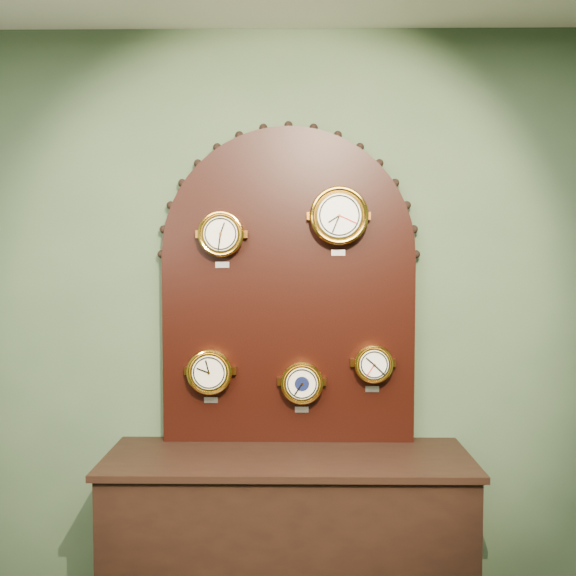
{
  "coord_description": "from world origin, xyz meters",
  "views": [
    {
      "loc": [
        0.03,
        -0.47,
        1.73
      ],
      "look_at": [
        0.0,
        2.25,
        1.58
      ],
      "focal_mm": 38.22,
      "sensor_mm": 36.0,
      "label": 1
    }
  ],
  "objects_px": {
    "arabic_clock": "(339,216)",
    "tide_clock": "(373,363)",
    "roman_clock": "(221,234)",
    "hygrometer": "(210,371)",
    "shop_counter": "(288,548)",
    "barometer": "(302,382)",
    "display_board": "(288,276)"
  },
  "relations": [
    {
      "from": "arabic_clock",
      "to": "tide_clock",
      "type": "height_order",
      "value": "arabic_clock"
    },
    {
      "from": "roman_clock",
      "to": "hygrometer",
      "type": "height_order",
      "value": "roman_clock"
    },
    {
      "from": "hygrometer",
      "to": "tide_clock",
      "type": "relative_size",
      "value": 1.14
    },
    {
      "from": "arabic_clock",
      "to": "hygrometer",
      "type": "distance_m",
      "value": 0.95
    },
    {
      "from": "shop_counter",
      "to": "roman_clock",
      "type": "relative_size",
      "value": 6.06
    },
    {
      "from": "hygrometer",
      "to": "roman_clock",
      "type": "bearing_deg",
      "value": 0.05
    },
    {
      "from": "shop_counter",
      "to": "barometer",
      "type": "bearing_deg",
      "value": 67.49
    },
    {
      "from": "shop_counter",
      "to": "arabic_clock",
      "type": "relative_size",
      "value": 5.0
    },
    {
      "from": "roman_clock",
      "to": "barometer",
      "type": "relative_size",
      "value": 1.05
    },
    {
      "from": "hygrometer",
      "to": "display_board",
      "type": "bearing_deg",
      "value": 10.16
    },
    {
      "from": "barometer",
      "to": "hygrometer",
      "type": "bearing_deg",
      "value": -179.97
    },
    {
      "from": "tide_clock",
      "to": "barometer",
      "type": "bearing_deg",
      "value": -179.88
    },
    {
      "from": "display_board",
      "to": "hygrometer",
      "type": "height_order",
      "value": "display_board"
    },
    {
      "from": "display_board",
      "to": "arabic_clock",
      "type": "relative_size",
      "value": 4.78
    },
    {
      "from": "display_board",
      "to": "roman_clock",
      "type": "distance_m",
      "value": 0.38
    },
    {
      "from": "hygrometer",
      "to": "barometer",
      "type": "bearing_deg",
      "value": 0.03
    },
    {
      "from": "shop_counter",
      "to": "hygrometer",
      "type": "relative_size",
      "value": 6.02
    },
    {
      "from": "arabic_clock",
      "to": "shop_counter",
      "type": "bearing_deg",
      "value": -146.97
    },
    {
      "from": "shop_counter",
      "to": "display_board",
      "type": "bearing_deg",
      "value": 90.0
    },
    {
      "from": "arabic_clock",
      "to": "barometer",
      "type": "bearing_deg",
      "value": 179.48
    },
    {
      "from": "shop_counter",
      "to": "hygrometer",
      "type": "distance_m",
      "value": 0.88
    },
    {
      "from": "shop_counter",
      "to": "tide_clock",
      "type": "xyz_separation_m",
      "value": [
        0.4,
        0.15,
        0.82
      ]
    },
    {
      "from": "shop_counter",
      "to": "roman_clock",
      "type": "xyz_separation_m",
      "value": [
        -0.31,
        0.15,
        1.42
      ]
    },
    {
      "from": "hygrometer",
      "to": "barometer",
      "type": "xyz_separation_m",
      "value": [
        0.43,
        0.0,
        -0.05
      ]
    },
    {
      "from": "roman_clock",
      "to": "tide_clock",
      "type": "height_order",
      "value": "roman_clock"
    },
    {
      "from": "display_board",
      "to": "hygrometer",
      "type": "xyz_separation_m",
      "value": [
        -0.37,
        -0.07,
        -0.45
      ]
    },
    {
      "from": "shop_counter",
      "to": "barometer",
      "type": "relative_size",
      "value": 6.35
    },
    {
      "from": "shop_counter",
      "to": "barometer",
      "type": "distance_m",
      "value": 0.75
    },
    {
      "from": "hygrometer",
      "to": "tide_clock",
      "type": "bearing_deg",
      "value": 0.07
    },
    {
      "from": "roman_clock",
      "to": "hygrometer",
      "type": "distance_m",
      "value": 0.65
    },
    {
      "from": "display_board",
      "to": "tide_clock",
      "type": "bearing_deg",
      "value": -9.3
    },
    {
      "from": "hygrometer",
      "to": "tide_clock",
      "type": "height_order",
      "value": "tide_clock"
    }
  ]
}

